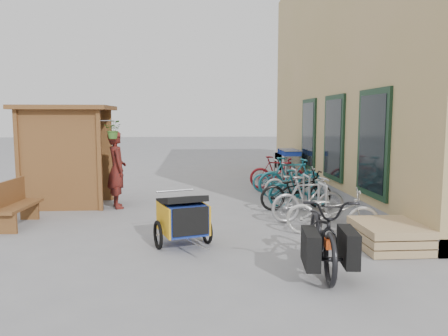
{
  "coord_description": "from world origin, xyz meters",
  "views": [
    {
      "loc": [
        -0.17,
        -8.14,
        2.12
      ],
      "look_at": [
        0.5,
        1.5,
        1.0
      ],
      "focal_mm": 35.0,
      "sensor_mm": 36.0,
      "label": 1
    }
  ],
  "objects": [
    {
      "name": "person_kiosk",
      "position": [
        -1.97,
        2.16,
        0.91
      ],
      "size": [
        0.64,
        0.77,
        1.82
      ],
      "primitive_type": "imported",
      "rotation": [
        0.0,
        0.0,
        1.93
      ],
      "color": "maroon",
      "rests_on": "ground"
    },
    {
      "name": "ground",
      "position": [
        0.0,
        0.0,
        0.0
      ],
      "size": [
        80.0,
        80.0,
        0.0
      ],
      "primitive_type": "plane",
      "color": "gray"
    },
    {
      "name": "bike_7",
      "position": [
        2.29,
        4.47,
        0.49
      ],
      "size": [
        1.71,
        0.87,
        0.99
      ],
      "primitive_type": "imported",
      "rotation": [
        0.0,
        0.0,
        1.31
      ],
      "color": "maroon",
      "rests_on": "ground"
    },
    {
      "name": "shopping_carts",
      "position": [
        3.0,
        6.59,
        0.62
      ],
      "size": [
        0.59,
        2.0,
        1.07
      ],
      "color": "silver",
      "rests_on": "ground"
    },
    {
      "name": "kiosk",
      "position": [
        -3.28,
        2.47,
        1.55
      ],
      "size": [
        2.49,
        1.65,
        2.4
      ],
      "color": "brown",
      "rests_on": "ground"
    },
    {
      "name": "bike_5",
      "position": [
        2.41,
        3.32,
        0.53
      ],
      "size": [
        1.8,
        0.62,
        1.07
      ],
      "primitive_type": "imported",
      "rotation": [
        0.0,
        0.0,
        1.64
      ],
      "color": "teal",
      "rests_on": "ground"
    },
    {
      "name": "bike_0",
      "position": [
        2.31,
        -0.58,
        0.43
      ],
      "size": [
        1.73,
        0.95,
        0.86
      ],
      "primitive_type": "imported",
      "rotation": [
        0.0,
        0.0,
        1.33
      ],
      "color": "beige",
      "rests_on": "ground"
    },
    {
      "name": "cargo_bike",
      "position": [
        1.64,
        -2.29,
        0.53
      ],
      "size": [
        0.97,
        2.11,
        1.07
      ],
      "rotation": [
        0.0,
        0.0,
        -0.13
      ],
      "color": "black",
      "rests_on": "ground"
    },
    {
      "name": "child_trailer",
      "position": [
        -0.36,
        -1.03,
        0.5
      ],
      "size": [
        1.01,
        1.55,
        0.9
      ],
      "rotation": [
        0.0,
        0.0,
        0.32
      ],
      "color": "#1C2E9C",
      "rests_on": "ground"
    },
    {
      "name": "bike_4",
      "position": [
        2.46,
        2.87,
        0.43
      ],
      "size": [
        1.69,
        0.8,
        0.85
      ],
      "primitive_type": "imported",
      "rotation": [
        0.0,
        0.0,
        1.42
      ],
      "color": "beige",
      "rests_on": "ground"
    },
    {
      "name": "bike_3",
      "position": [
        2.32,
        1.87,
        0.45
      ],
      "size": [
        1.52,
        0.47,
        0.91
      ],
      "primitive_type": "imported",
      "rotation": [
        0.0,
        0.0,
        1.6
      ],
      "color": "teal",
      "rests_on": "ground"
    },
    {
      "name": "bike_2",
      "position": [
        2.18,
        1.65,
        0.46
      ],
      "size": [
        1.82,
        0.88,
        0.92
      ],
      "primitive_type": "imported",
      "rotation": [
        0.0,
        0.0,
        1.73
      ],
      "color": "black",
      "rests_on": "ground"
    },
    {
      "name": "pallet_stack",
      "position": [
        3.0,
        -1.4,
        0.21
      ],
      "size": [
        1.0,
        1.2,
        0.4
      ],
      "color": "tan",
      "rests_on": "ground"
    },
    {
      "name": "bench",
      "position": [
        -3.67,
        0.49,
        0.46
      ],
      "size": [
        0.51,
        1.45,
        0.9
      ],
      "rotation": [
        0.0,
        0.0,
        -0.06
      ],
      "color": "brown",
      "rests_on": "ground"
    },
    {
      "name": "building",
      "position": [
        6.49,
        4.5,
        3.49
      ],
      "size": [
        6.07,
        13.0,
        7.0
      ],
      "color": "tan",
      "rests_on": "ground"
    },
    {
      "name": "bike_1",
      "position": [
        2.15,
        0.45,
        0.47
      ],
      "size": [
        1.62,
        0.67,
        0.95
      ],
      "primitive_type": "imported",
      "rotation": [
        0.0,
        0.0,
        1.71
      ],
      "color": "#A5A6AA",
      "rests_on": "ground"
    },
    {
      "name": "bike_6",
      "position": [
        2.28,
        4.13,
        0.41
      ],
      "size": [
        1.57,
        0.57,
        0.82
      ],
      "primitive_type": "imported",
      "rotation": [
        0.0,
        0.0,
        1.59
      ],
      "color": "teal",
      "rests_on": "ground"
    },
    {
      "name": "bike_rack",
      "position": [
        2.3,
        2.4,
        0.52
      ],
      "size": [
        0.05,
        5.35,
        0.86
      ],
      "color": "#A5A8AD",
      "rests_on": "ground"
    }
  ]
}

